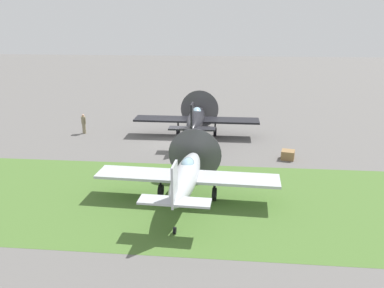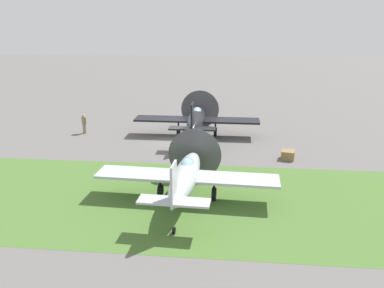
{
  "view_description": "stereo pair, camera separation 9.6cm",
  "coord_description": "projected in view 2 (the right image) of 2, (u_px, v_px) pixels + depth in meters",
  "views": [
    {
      "loc": [
        4.38,
        -30.01,
        9.53
      ],
      "look_at": [
        1.89,
        -4.5,
        1.37
      ],
      "focal_mm": 36.62,
      "sensor_mm": 36.0,
      "label": 1
    },
    {
      "loc": [
        4.48,
        -30.01,
        9.53
      ],
      "look_at": [
        1.89,
        -4.5,
        1.37
      ],
      "focal_mm": 36.62,
      "sensor_mm": 36.0,
      "label": 2
    }
  ],
  "objects": [
    {
      "name": "ground_crew_chief",
      "position": [
        84.0,
        123.0,
        34.15
      ],
      "size": [
        0.53,
        0.42,
        1.73
      ],
      "rotation": [
        0.0,
        0.0,
        2.51
      ],
      "color": "#847A5B",
      "rests_on": "ground"
    },
    {
      "name": "grass_verge",
      "position": [
        148.0,
        198.0,
        21.89
      ],
      "size": [
        120.0,
        11.0,
        0.01
      ],
      "primitive_type": "cube",
      "color": "#476B2D",
      "rests_on": "ground"
    },
    {
      "name": "ground_plane",
      "position": [
        175.0,
        143.0,
        31.77
      ],
      "size": [
        160.0,
        160.0,
        0.0
      ],
      "primitive_type": "plane",
      "color": "#605E5B"
    },
    {
      "name": "airplane_lead",
      "position": [
        196.0,
        119.0,
        32.91
      ],
      "size": [
        10.56,
        8.42,
        3.8
      ],
      "rotation": [
        0.0,
        0.0,
        -0.0
      ],
      "color": "black",
      "rests_on": "ground"
    },
    {
      "name": "supply_crate",
      "position": [
        288.0,
        155.0,
        27.92
      ],
      "size": [
        1.08,
        1.08,
        0.64
      ],
      "primitive_type": "cube",
      "rotation": [
        0.0,
        0.0,
        1.35
      ],
      "color": "olive",
      "rests_on": "ground"
    },
    {
      "name": "airplane_wingman",
      "position": [
        186.0,
        176.0,
        21.11
      ],
      "size": [
        10.08,
        7.99,
        3.6
      ],
      "rotation": [
        0.0,
        0.0,
        -0.05
      ],
      "color": "#B2B7BC",
      "rests_on": "ground"
    }
  ]
}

